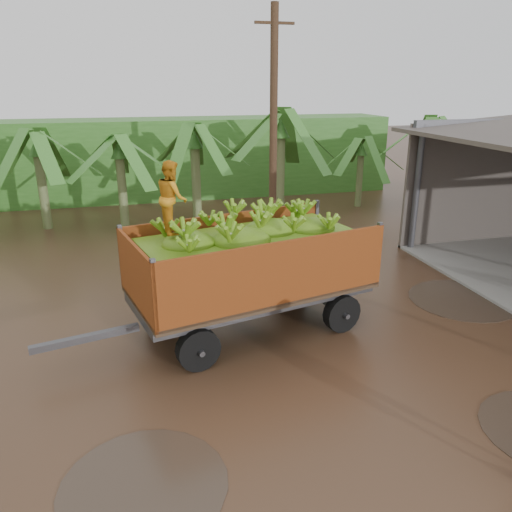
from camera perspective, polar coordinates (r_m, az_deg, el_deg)
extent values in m
plane|color=black|center=(10.25, 8.00, -11.43)|extent=(100.00, 100.00, 0.00)
cube|color=#2D661E|center=(24.37, -11.01, 10.91)|extent=(22.00, 3.00, 3.60)
cube|color=#47474C|center=(10.10, -18.85, -8.88)|extent=(1.99, 0.59, 0.13)
imported|color=orange|center=(9.96, -9.59, 6.64)|extent=(0.60, 0.74, 1.44)
cylinder|color=#47301E|center=(15.89, 2.00, 13.79)|extent=(0.24, 0.24, 7.37)
cube|color=#47301E|center=(15.90, 2.14, 25.09)|extent=(1.20, 0.08, 0.08)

